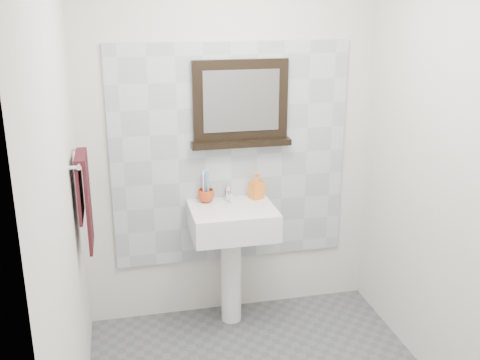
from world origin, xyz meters
name	(u,v)px	position (x,y,z in m)	size (l,w,h in m)	color
back_wall	(231,141)	(0.00, 1.10, 1.25)	(2.00, 0.01, 2.50)	silver
front_wall	(378,309)	(0.00, -1.10, 1.25)	(2.00, 0.01, 2.50)	silver
left_wall	(64,210)	(-1.00, 0.00, 1.25)	(0.01, 2.20, 2.50)	silver
right_wall	(459,180)	(1.00, 0.00, 1.25)	(0.01, 2.20, 2.50)	silver
splashback	(231,155)	(0.00, 1.09, 1.15)	(1.60, 0.02, 1.50)	#B0BABF
pedestal_sink	(232,233)	(-0.04, 0.87, 0.68)	(0.55, 0.44, 0.96)	white
toothbrush_cup	(206,196)	(-0.19, 1.01, 0.90)	(0.11, 0.11, 0.09)	red
toothbrushes	(206,184)	(-0.19, 1.01, 0.98)	(0.05, 0.04, 0.21)	white
soap_dispenser	(257,186)	(0.16, 1.01, 0.95)	(0.08, 0.08, 0.18)	#FA571D
framed_mirror	(241,105)	(0.06, 1.06, 1.49)	(0.67, 0.11, 0.57)	black
towel_bar	(80,158)	(-0.95, 0.60, 1.33)	(0.07, 0.40, 0.03)	silver
hand_towel	(84,194)	(-0.94, 0.60, 1.12)	(0.06, 0.30, 0.55)	black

